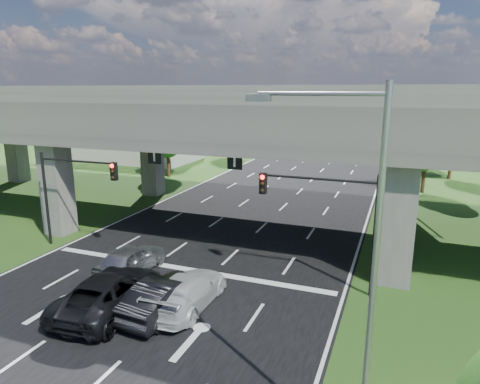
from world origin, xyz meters
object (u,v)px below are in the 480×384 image
Objects in this scene: streetlight_near at (358,256)px; car_dark at (164,296)px; car_trailing at (110,292)px; signal_left at (71,184)px; signal_right at (329,209)px; streetlight_far at (394,135)px; car_white at (187,291)px; car_silver at (131,260)px; streetlight_beyond at (398,122)px.

streetlight_near reaches higher than car_dark.
signal_left is at bearing -44.32° from car_trailing.
streetlight_near is (2.27, -9.94, 1.66)m from signal_right.
streetlight_far is 2.01× the size of car_dark.
streetlight_near is at bearing -29.02° from signal_left.
car_trailing is (-3.16, -1.49, 0.08)m from car_white.
car_trailing is at bearing 113.38° from car_silver.
streetlight_beyond reaches higher than car_white.
signal_right is at bearing -137.40° from car_dark.
signal_right is at bearing -166.46° from car_silver.
streetlight_near and streetlight_beyond have the same top height.
car_silver is at bearing -168.89° from signal_right.
signal_right is at bearing -144.58° from car_white.
car_dark is at bearing 150.19° from streetlight_near.
car_silver is at bearing -108.10° from streetlight_beyond.
streetlight_beyond is 42.27m from car_dark.
signal_right is 1.12× the size of car_white.
streetlight_near is at bearing -90.00° from streetlight_beyond.
car_silver is 5.04m from car_white.
car_dark is at bearing -170.82° from car_trailing.
streetlight_far is at bearing 48.22° from signal_left.
signal_left is at bearing -17.58° from car_silver.
car_silver is (5.48, -2.00, -3.36)m from signal_left.
car_dark is at bearing 144.30° from car_silver.
streetlight_near is 15.59m from car_silver.
signal_left reaches higher than car_dark.
streetlight_near is (17.92, -9.94, 1.66)m from signal_left.
streetlight_beyond is at bearing 63.57° from signal_left.
signal_left reaches higher than car_trailing.
streetlight_far is 25.95m from car_white.
car_dark is at bearing -141.45° from signal_right.
streetlight_near reaches higher than signal_right.
signal_right is 36.17m from streetlight_beyond.
streetlight_beyond is 2.13× the size of car_silver.
streetlight_near and streetlight_far have the same top height.
car_dark reaches higher than car_silver.
car_dark is at bearing 50.37° from car_white.
car_silver is 0.87× the size of car_white.
signal_left is 1.12× the size of car_white.
signal_left is at bearing -23.54° from car_white.
streetlight_far is 1.62× the size of car_trailing.
car_trailing is at bearing 158.74° from streetlight_near.
streetlight_far reaches higher than signal_left.
car_dark is (-8.58, 4.92, -5.00)m from streetlight_near.
car_white is (-7.88, -24.21, -5.04)m from streetlight_far.
streetlight_beyond is at bearing 86.39° from signal_right.
signal_right is 10.33m from streetlight_near.
streetlight_far reaches higher than car_white.
car_white is at bearing 143.69° from streetlight_near.
signal_left is 1.21× the size of car_dark.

